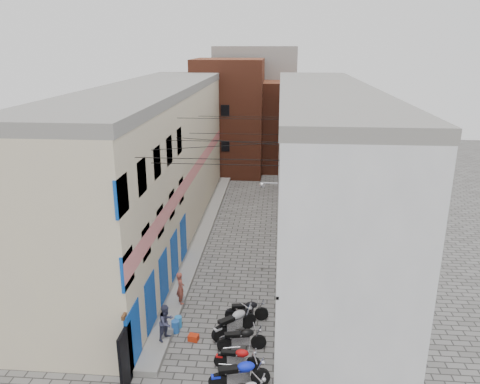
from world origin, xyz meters
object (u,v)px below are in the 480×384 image
(motorcycle_f, at_px, (234,321))
(motorcycle_g, at_px, (247,309))
(motorcycle_d, at_px, (237,357))
(water_jug_far, at_px, (178,322))
(motorcycle_c, at_px, (240,373))
(person_a, at_px, (180,288))
(water_jug_near, at_px, (175,327))
(motorcycle_e, at_px, (242,338))
(person_b, at_px, (166,322))
(red_crate, at_px, (193,338))

(motorcycle_f, distance_m, motorcycle_g, 1.14)
(motorcycle_d, height_order, water_jug_far, motorcycle_d)
(motorcycle_c, bearing_deg, person_a, -162.85)
(motorcycle_f, relative_size, water_jug_near, 4.18)
(person_a, relative_size, water_jug_far, 3.14)
(motorcycle_g, xyz_separation_m, water_jug_far, (-2.80, -0.72, -0.30))
(motorcycle_e, relative_size, motorcycle_f, 0.89)
(person_a, bearing_deg, water_jug_near, 155.73)
(motorcycle_g, distance_m, water_jug_far, 2.90)
(person_b, bearing_deg, motorcycle_d, -84.37)
(motorcycle_d, distance_m, person_b, 3.15)
(motorcycle_c, height_order, water_jug_far, motorcycle_c)
(motorcycle_f, relative_size, motorcycle_g, 1.15)
(person_a, xyz_separation_m, water_jug_near, (0.15, -1.85, -0.74))
(motorcycle_f, distance_m, person_b, 2.72)
(person_b, height_order, water_jug_near, person_b)
(person_b, bearing_deg, red_crate, -43.22)
(motorcycle_f, xyz_separation_m, red_crate, (-1.58, -0.53, -0.49))
(motorcycle_d, relative_size, water_jug_far, 3.62)
(motorcycle_c, relative_size, person_b, 1.45)
(water_jug_near, bearing_deg, motorcycle_d, -36.82)
(motorcycle_e, xyz_separation_m, motorcycle_g, (0.04, 2.04, -0.01))
(motorcycle_c, height_order, motorcycle_g, motorcycle_c)
(motorcycle_c, height_order, motorcycle_f, motorcycle_c)
(motorcycle_f, bearing_deg, motorcycle_d, -33.42)
(person_b, xyz_separation_m, red_crate, (0.98, 0.32, -0.86))
(red_crate, bearing_deg, person_b, -161.90)
(motorcycle_c, xyz_separation_m, red_crate, (-2.05, 2.53, -0.50))
(motorcycle_d, bearing_deg, person_b, -109.66)
(motorcycle_c, xyz_separation_m, person_b, (-3.03, 2.21, 0.37))
(motorcycle_f, distance_m, red_crate, 1.74)
(motorcycle_g, height_order, person_b, person_b)
(motorcycle_g, bearing_deg, motorcycle_c, -7.31)
(water_jug_far, distance_m, red_crate, 1.18)
(motorcycle_d, xyz_separation_m, red_crate, (-1.88, 1.54, -0.37))
(motorcycle_c, relative_size, water_jug_near, 4.18)
(motorcycle_d, distance_m, water_jug_far, 3.60)
(motorcycle_c, relative_size, motorcycle_g, 1.15)
(water_jug_near, distance_m, water_jug_far, 0.37)
(motorcycle_d, height_order, person_a, person_a)
(person_a, bearing_deg, motorcycle_g, -133.26)
(person_a, bearing_deg, motorcycle_f, -154.24)
(motorcycle_f, distance_m, water_jug_far, 2.43)
(motorcycle_e, bearing_deg, water_jug_far, -126.87)
(motorcycle_f, bearing_deg, person_a, -167.04)
(motorcycle_c, relative_size, person_a, 1.44)
(motorcycle_g, bearing_deg, water_jug_near, -76.99)
(motorcycle_e, height_order, water_jug_far, motorcycle_e)
(person_a, relative_size, water_jug_near, 2.91)
(person_a, distance_m, person_b, 2.66)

